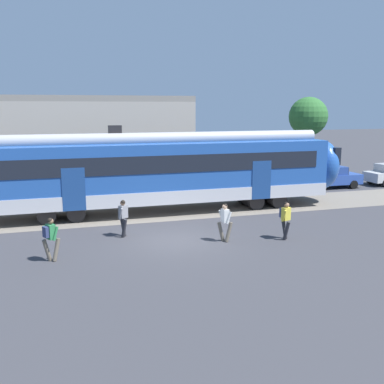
# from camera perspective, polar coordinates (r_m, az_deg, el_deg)

# --- Properties ---
(ground_plane) EXTENTS (160.00, 160.00, 0.00)m
(ground_plane) POSITION_cam_1_polar(r_m,az_deg,el_deg) (19.50, -1.85, -6.15)
(ground_plane) COLOR #38383D
(pedestrian_green) EXTENTS (0.71, 0.51, 1.67)m
(pedestrian_green) POSITION_cam_1_polar(r_m,az_deg,el_deg) (17.47, -17.55, -5.31)
(pedestrian_green) COLOR #6B6051
(pedestrian_green) RESTS_ON ground
(pedestrian_grey) EXTENTS (0.49, 0.71, 1.67)m
(pedestrian_grey) POSITION_cam_1_polar(r_m,az_deg,el_deg) (20.00, -8.72, -2.98)
(pedestrian_grey) COLOR #28282D
(pedestrian_grey) RESTS_ON ground
(pedestrian_white) EXTENTS (0.65, 0.53, 1.67)m
(pedestrian_white) POSITION_cam_1_polar(r_m,az_deg,el_deg) (19.11, 4.21, -3.53)
(pedestrian_white) COLOR #6B6051
(pedestrian_white) RESTS_ON ground
(pedestrian_yellow) EXTENTS (0.53, 0.71, 1.67)m
(pedestrian_yellow) POSITION_cam_1_polar(r_m,az_deg,el_deg) (19.81, 11.78, -3.14)
(pedestrian_yellow) COLOR #28282D
(pedestrian_yellow) RESTS_ON ground
(parked_car_blue) EXTENTS (4.01, 1.78, 1.54)m
(parked_car_blue) POSITION_cam_1_polar(r_m,az_deg,el_deg) (33.23, 17.33, 1.84)
(parked_car_blue) COLOR #284799
(parked_car_blue) RESTS_ON ground
(background_building) EXTENTS (18.34, 5.00, 9.20)m
(background_building) POSITION_cam_1_polar(r_m,az_deg,el_deg) (32.73, -16.53, 6.03)
(background_building) COLOR #B2A899
(background_building) RESTS_ON ground
(street_tree_right) EXTENTS (3.14, 3.14, 6.46)m
(street_tree_right) POSITION_cam_1_polar(r_m,az_deg,el_deg) (38.16, 14.55, 9.22)
(street_tree_right) COLOR brown
(street_tree_right) RESTS_ON ground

